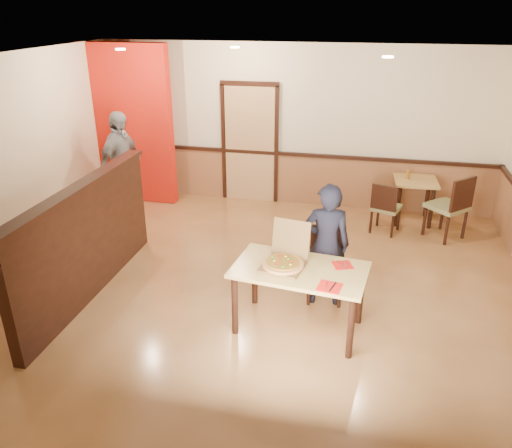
{
  "coord_description": "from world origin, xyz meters",
  "views": [
    {
      "loc": [
        1.21,
        -5.1,
        3.38
      ],
      "look_at": [
        0.08,
        0.0,
        1.06
      ],
      "focal_mm": 35.0,
      "sensor_mm": 36.0,
      "label": 1
    }
  ],
  "objects": [
    {
      "name": "diner",
      "position": [
        0.88,
        0.22,
        0.77
      ],
      "size": [
        0.6,
        0.44,
        1.54
      ],
      "primitive_type": "imported",
      "rotation": [
        0.0,
        0.0,
        3.27
      ],
      "color": "black",
      "rests_on": "floor"
    },
    {
      "name": "pizza",
      "position": [
        0.47,
        -0.42,
        0.81
      ],
      "size": [
        0.48,
        0.48,
        0.03
      ],
      "primitive_type": "cylinder",
      "rotation": [
        0.0,
        0.0,
        0.07
      ],
      "color": "#C68948",
      "rests_on": "pizza_box"
    },
    {
      "name": "side_table",
      "position": [
        2.09,
        3.05,
        0.56
      ],
      "size": [
        0.7,
        0.7,
        0.73
      ],
      "rotation": [
        0.0,
        0.0,
        0.03
      ],
      "color": "tan",
      "rests_on": "floor"
    },
    {
      "name": "wainscot_back",
      "position": [
        0.0,
        3.47,
        0.45
      ],
      "size": [
        7.0,
        0.04,
        0.9
      ],
      "primitive_type": "cube",
      "color": "#935F3B",
      "rests_on": "floor"
    },
    {
      "name": "wall_back",
      "position": [
        0.0,
        3.5,
        1.4
      ],
      "size": [
        7.0,
        0.0,
        7.0
      ],
      "primitive_type": "plane",
      "rotation": [
        1.57,
        0.0,
        0.0
      ],
      "color": "beige",
      "rests_on": "floor"
    },
    {
      "name": "booth_partition",
      "position": [
        -2.0,
        -0.2,
        0.74
      ],
      "size": [
        0.2,
        3.1,
        1.44
      ],
      "color": "black",
      "rests_on": "floor"
    },
    {
      "name": "main_table",
      "position": [
        0.65,
        -0.39,
        0.66
      ],
      "size": [
        1.52,
        0.98,
        0.77
      ],
      "rotation": [
        0.0,
        0.0,
        -0.12
      ],
      "color": "tan",
      "rests_on": "floor"
    },
    {
      "name": "passerby",
      "position": [
        -2.75,
        2.27,
        0.9
      ],
      "size": [
        0.6,
        1.11,
        1.79
      ],
      "primitive_type": "imported",
      "rotation": [
        0.0,
        0.0,
        1.41
      ],
      "color": "gray",
      "rests_on": "floor"
    },
    {
      "name": "spot_a",
      "position": [
        -2.3,
        1.8,
        2.78
      ],
      "size": [
        0.14,
        0.14,
        0.02
      ],
      "primitive_type": "cylinder",
      "color": "#FFDEB2",
      "rests_on": "ceiling"
    },
    {
      "name": "napkin_far",
      "position": [
        1.09,
        -0.23,
        0.77
      ],
      "size": [
        0.26,
        0.26,
        0.01
      ],
      "rotation": [
        0.0,
        0.0,
        0.36
      ],
      "color": "red",
      "rests_on": "main_table"
    },
    {
      "name": "condiment",
      "position": [
        1.96,
        3.08,
        0.81
      ],
      "size": [
        0.06,
        0.06,
        0.15
      ],
      "primitive_type": "cylinder",
      "color": "brown",
      "rests_on": "side_table"
    },
    {
      "name": "diner_chair",
      "position": [
        0.88,
        0.36,
        0.49
      ],
      "size": [
        0.47,
        0.47,
        0.9
      ],
      "rotation": [
        0.0,
        0.0,
        0.05
      ],
      "color": "olive",
      "rests_on": "floor"
    },
    {
      "name": "spot_b",
      "position": [
        -0.8,
        2.5,
        2.78
      ],
      "size": [
        0.14,
        0.14,
        0.02
      ],
      "primitive_type": "cylinder",
      "color": "#FFDEB2",
      "rests_on": "ceiling"
    },
    {
      "name": "red_accent_panel",
      "position": [
        -2.9,
        3.0,
        1.4
      ],
      "size": [
        1.6,
        0.2,
        2.78
      ],
      "primitive_type": "cube",
      "color": "red",
      "rests_on": "floor"
    },
    {
      "name": "floor",
      "position": [
        0.0,
        0.0,
        0.0
      ],
      "size": [
        7.0,
        7.0,
        0.0
      ],
      "primitive_type": "plane",
      "color": "#BA7E48",
      "rests_on": "ground"
    },
    {
      "name": "pizza_box",
      "position": [
        0.48,
        -0.38,
        0.82
      ],
      "size": [
        0.51,
        0.57,
        0.45
      ],
      "rotation": [
        0.0,
        0.0,
        -0.18
      ],
      "color": "brown",
      "rests_on": "main_table"
    },
    {
      "name": "side_chair_left",
      "position": [
        1.62,
        2.44,
        0.46
      ],
      "size": [
        0.53,
        0.53,
        0.84
      ],
      "rotation": [
        0.0,
        0.0,
        2.82
      ],
      "color": "olive",
      "rests_on": "floor"
    },
    {
      "name": "napkin_near",
      "position": [
        1.0,
        -0.72,
        0.77
      ],
      "size": [
        0.26,
        0.26,
        0.01
      ],
      "rotation": [
        0.0,
        0.0,
        -0.16
      ],
      "color": "red",
      "rests_on": "main_table"
    },
    {
      "name": "back_door",
      "position": [
        -0.8,
        3.46,
        1.05
      ],
      "size": [
        0.9,
        0.06,
        2.1
      ],
      "primitive_type": "cube",
      "color": "tan",
      "rests_on": "wall_back"
    },
    {
      "name": "spot_c",
      "position": [
        1.4,
        1.5,
        2.78
      ],
      "size": [
        0.14,
        0.14,
        0.02
      ],
      "primitive_type": "cylinder",
      "color": "#FFDEB2",
      "rests_on": "ceiling"
    },
    {
      "name": "side_chair_right",
      "position": [
        2.6,
        2.45,
        0.56
      ],
      "size": [
        0.72,
        0.72,
        1.03
      ],
      "rotation": [
        0.0,
        0.0,
        3.92
      ],
      "color": "olive",
      "rests_on": "floor"
    },
    {
      "name": "chair_rail_back",
      "position": [
        0.0,
        3.45,
        0.92
      ],
      "size": [
        7.0,
        0.06,
        0.06
      ],
      "primitive_type": "cube",
      "color": "black",
      "rests_on": "wall_back"
    },
    {
      "name": "ceiling",
      "position": [
        0.0,
        0.0,
        2.8
      ],
      "size": [
        7.0,
        7.0,
        0.0
      ],
      "primitive_type": "plane",
      "rotation": [
        3.14,
        0.0,
        0.0
      ],
      "color": "black",
      "rests_on": "wall_back"
    }
  ]
}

